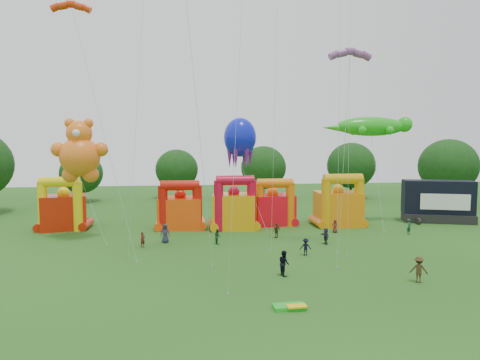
{
  "coord_description": "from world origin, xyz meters",
  "views": [
    {
      "loc": [
        -6.3,
        -23.06,
        10.31
      ],
      "look_at": [
        -1.11,
        18.0,
        6.64
      ],
      "focal_mm": 32.0,
      "sensor_mm": 36.0,
      "label": 1
    }
  ],
  "objects": [
    {
      "name": "ground",
      "position": [
        0.0,
        0.0,
        0.0
      ],
      "size": [
        160.0,
        160.0,
        0.0
      ],
      "primitive_type": "plane",
      "color": "#1F5116",
      "rests_on": "ground"
    },
    {
      "name": "tree_ring",
      "position": [
        -1.14,
        0.59,
        6.26
      ],
      "size": [
        119.77,
        121.83,
        12.07
      ],
      "color": "#352314",
      "rests_on": "ground"
    },
    {
      "name": "bouncy_castle_0",
      "position": [
        -20.75,
        29.1,
        2.41
      ],
      "size": [
        5.71,
        4.95,
        6.35
      ],
      "color": "red",
      "rests_on": "ground"
    },
    {
      "name": "bouncy_castle_1",
      "position": [
        -7.04,
        27.97,
        2.23
      ],
      "size": [
        5.39,
        4.46,
        5.87
      ],
      "color": "#F7480D",
      "rests_on": "ground"
    },
    {
      "name": "bouncy_castle_2",
      "position": [
        -0.7,
        26.85,
        2.47
      ],
      "size": [
        5.36,
        4.49,
        6.49
      ],
      "color": "orange",
      "rests_on": "ground"
    },
    {
      "name": "bouncy_castle_3",
      "position": [
        4.42,
        28.89,
        2.25
      ],
      "size": [
        5.35,
        4.48,
        5.9
      ],
      "color": "red",
      "rests_on": "ground"
    },
    {
      "name": "bouncy_castle_4",
      "position": [
        12.37,
        27.24,
        2.48
      ],
      "size": [
        5.48,
        4.47,
        6.53
      ],
      "color": "orange",
      "rests_on": "ground"
    },
    {
      "name": "stage_trailer",
      "position": [
        26.0,
        28.11,
        2.62
      ],
      "size": [
        9.12,
        5.68,
        5.42
      ],
      "color": "black",
      "rests_on": "ground"
    },
    {
      "name": "teddy_bear_kite",
      "position": [
        -16.63,
        22.67,
        6.54
      ],
      "size": [
        6.18,
        5.77,
        12.88
      ],
      "color": "orange",
      "rests_on": "ground"
    },
    {
      "name": "gecko_kite",
      "position": [
        16.71,
        27.02,
        8.7
      ],
      "size": [
        11.85,
        8.65,
        13.64
      ],
      "color": "green",
      "rests_on": "ground"
    },
    {
      "name": "octopus_kite",
      "position": [
        1.28,
        29.24,
        6.48
      ],
      "size": [
        4.21,
        11.7,
        13.55
      ],
      "color": "#0D1ACC",
      "rests_on": "ground"
    },
    {
      "name": "parafoil_kites",
      "position": [
        -11.46,
        17.2,
        12.04
      ],
      "size": [
        30.88,
        11.49,
        27.57
      ],
      "color": "red",
      "rests_on": "ground"
    },
    {
      "name": "diamond_kites",
      "position": [
        1.2,
        15.33,
        16.83
      ],
      "size": [
        22.11,
        17.63,
        41.79
      ],
      "color": "red",
      "rests_on": "ground"
    },
    {
      "name": "folded_kite_bundle",
      "position": [
        0.02,
        2.03,
        0.14
      ],
      "size": [
        2.04,
        1.17,
        0.31
      ],
      "color": "green",
      "rests_on": "ground"
    },
    {
      "name": "spectator_0",
      "position": [
        -8.51,
        20.68,
        0.97
      ],
      "size": [
        0.97,
        0.65,
        1.94
      ],
      "primitive_type": "imported",
      "rotation": [
        0.0,
        0.0,
        -0.03
      ],
      "color": "#292944",
      "rests_on": "ground"
    },
    {
      "name": "spectator_1",
      "position": [
        -10.61,
        19.07,
        0.77
      ],
      "size": [
        0.65,
        0.66,
        1.53
      ],
      "primitive_type": "imported",
      "rotation": [
        0.0,
        0.0,
        0.79
      ],
      "color": "#591E19",
      "rests_on": "ground"
    },
    {
      "name": "spectator_2",
      "position": [
        -3.21,
        19.59,
        0.76
      ],
      "size": [
        0.75,
        0.86,
        1.53
      ],
      "primitive_type": "imported",
      "rotation": [
        0.0,
        0.0,
        1.82
      ],
      "color": "#1A4123",
      "rests_on": "ground"
    },
    {
      "name": "spectator_3",
      "position": [
        4.44,
        14.15,
        0.79
      ],
      "size": [
        1.11,
        0.76,
        1.57
      ],
      "primitive_type": "imported",
      "rotation": [
        0.0,
        0.0,
        2.96
      ],
      "color": "black",
      "rests_on": "ground"
    },
    {
      "name": "spectator_4",
      "position": [
        3.31,
        21.5,
        0.81
      ],
      "size": [
        1.02,
        0.82,
        1.62
      ],
      "primitive_type": "imported",
      "rotation": [
        0.0,
        0.0,
        3.67
      ],
      "color": "#43341B",
      "rests_on": "ground"
    },
    {
      "name": "spectator_5",
      "position": [
        7.65,
        18.08,
        0.83
      ],
      "size": [
        0.74,
        1.6,
        1.66
      ],
      "primitive_type": "imported",
      "rotation": [
        0.0,
        0.0,
        4.88
      ],
      "color": "#29253E",
      "rests_on": "ground"
    },
    {
      "name": "spectator_6",
      "position": [
        10.47,
        23.2,
        0.76
      ],
      "size": [
        0.88,
        0.75,
        1.52
      ],
      "primitive_type": "imported",
      "rotation": [
        0.0,
        0.0,
        5.86
      ],
      "color": "#60291B",
      "rests_on": "ground"
    },
    {
      "name": "spectator_7",
      "position": [
        18.41,
        21.35,
        0.87
      ],
      "size": [
        0.76,
        0.73,
        1.74
      ],
      "primitive_type": "imported",
      "rotation": [
        0.0,
        0.0,
        0.7
      ],
      "color": "#1A422F",
      "rests_on": "ground"
    },
    {
      "name": "spectator_8",
      "position": [
        1.14,
        8.6,
        0.99
      ],
      "size": [
        0.91,
        1.08,
        1.97
      ],
      "primitive_type": "imported",
      "rotation": [
        0.0,
        0.0,
        1.76
      ],
      "color": "black",
      "rests_on": "ground"
    },
    {
      "name": "spectator_9",
      "position": [
        10.61,
        5.76,
        0.97
      ],
      "size": [
        1.44,
        1.18,
        1.94
      ],
      "primitive_type": "imported",
      "rotation": [
        0.0,
        0.0,
        2.71
      ],
      "color": "#3F2D19",
      "rests_on": "ground"
    }
  ]
}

